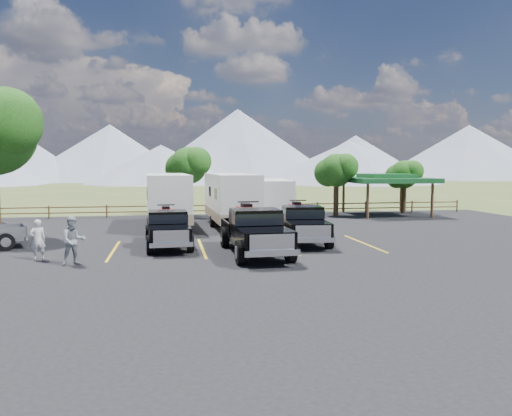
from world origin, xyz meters
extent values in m
plane|color=#415222|center=(0.00, 0.00, 0.00)|extent=(320.00, 320.00, 0.00)
cube|color=black|center=(0.00, 3.00, 0.02)|extent=(44.00, 34.00, 0.04)
cube|color=gold|center=(-6.00, 4.00, 0.04)|extent=(0.12, 5.50, 0.01)
cube|color=gold|center=(-2.00, 4.00, 0.04)|extent=(0.12, 5.50, 0.01)
cube|color=gold|center=(2.00, 4.00, 0.04)|extent=(0.12, 5.50, 0.01)
cube|color=gold|center=(6.00, 4.00, 0.04)|extent=(0.12, 5.50, 0.01)
sphere|color=#1C4411|center=(-11.54, 8.20, 6.08)|extent=(3.52, 3.52, 3.52)
cylinder|color=#332513|center=(9.00, 17.00, 1.40)|extent=(0.39, 0.39, 2.80)
sphere|color=#1C4411|center=(9.00, 17.00, 3.50)|extent=(2.52, 2.52, 2.52)
sphere|color=#1C4411|center=(9.54, 16.55, 3.77)|extent=(1.98, 1.98, 1.98)
sphere|color=#1C4411|center=(8.50, 17.40, 3.32)|extent=(2.16, 2.16, 2.16)
cylinder|color=#332513|center=(15.00, 18.00, 1.26)|extent=(0.38, 0.38, 2.52)
sphere|color=#1C4411|center=(15.00, 18.00, 3.15)|extent=(2.24, 2.24, 2.24)
sphere|color=#1C4411|center=(15.48, 17.60, 3.39)|extent=(1.76, 1.76, 1.76)
sphere|color=#1C4411|center=(14.55, 18.35, 2.99)|extent=(1.92, 1.92, 1.92)
cylinder|color=#332513|center=(-2.00, 19.00, 1.54)|extent=(0.41, 0.41, 3.08)
sphere|color=#1C4411|center=(-2.00, 19.00, 3.85)|extent=(2.80, 2.80, 2.80)
sphere|color=#1C4411|center=(-1.40, 18.50, 4.15)|extent=(2.20, 2.20, 2.20)
sphere|color=#1C4411|center=(-2.56, 19.44, 3.65)|extent=(2.40, 2.40, 2.40)
cylinder|color=brown|center=(-12.00, 18.50, 0.50)|extent=(0.12, 0.12, 1.00)
cylinder|color=brown|center=(-8.00, 18.50, 0.50)|extent=(0.12, 0.12, 1.00)
cylinder|color=brown|center=(-4.00, 18.50, 0.50)|extent=(0.12, 0.12, 1.00)
cylinder|color=brown|center=(0.00, 18.50, 0.50)|extent=(0.12, 0.12, 1.00)
cylinder|color=brown|center=(4.00, 18.50, 0.50)|extent=(0.12, 0.12, 1.00)
cylinder|color=brown|center=(8.00, 18.50, 0.50)|extent=(0.12, 0.12, 1.00)
cylinder|color=brown|center=(12.00, 18.50, 0.50)|extent=(0.12, 0.12, 1.00)
cylinder|color=brown|center=(16.00, 18.50, 0.50)|extent=(0.12, 0.12, 1.00)
cylinder|color=brown|center=(20.00, 18.50, 0.50)|extent=(0.12, 0.12, 1.00)
cube|color=brown|center=(2.00, 18.50, 0.45)|extent=(36.00, 0.06, 0.08)
cube|color=brown|center=(2.00, 18.50, 0.85)|extent=(36.00, 0.06, 0.08)
cylinder|color=brown|center=(10.50, 14.50, 1.30)|extent=(0.20, 0.20, 2.60)
cylinder|color=brown|center=(10.50, 19.50, 1.30)|extent=(0.20, 0.20, 2.60)
cylinder|color=brown|center=(15.50, 14.50, 1.30)|extent=(0.20, 0.20, 2.60)
cylinder|color=brown|center=(15.50, 19.50, 1.30)|extent=(0.20, 0.20, 2.60)
cube|color=#175325|center=(13.00, 17.00, 2.75)|extent=(6.20, 6.20, 0.35)
cube|color=#175325|center=(13.00, 17.00, 3.05)|extent=(3.50, 3.50, 0.35)
cone|color=gray|center=(-18.00, 112.00, 7.00)|extent=(44.00, 44.00, 14.00)
cone|color=gray|center=(14.00, 108.00, 9.00)|extent=(52.00, 52.00, 18.00)
cone|color=gray|center=(48.00, 114.00, 6.00)|extent=(40.00, 40.00, 12.00)
cone|color=gray|center=(80.00, 110.00, 7.50)|extent=(50.00, 50.00, 15.00)
cone|color=gray|center=(-5.00, 87.00, 4.00)|extent=(32.00, 32.00, 8.00)
cone|color=gray|center=(35.00, 84.00, 4.50)|extent=(40.00, 40.00, 9.00)
cube|color=black|center=(-3.57, 4.70, 0.63)|extent=(2.01, 5.41, 0.34)
cube|color=black|center=(-3.47, 2.91, 0.97)|extent=(1.88, 1.78, 0.47)
cube|color=black|center=(-3.56, 4.59, 1.30)|extent=(1.83, 1.55, 0.93)
cube|color=black|center=(-3.56, 4.59, 1.44)|extent=(1.87, 1.61, 0.42)
cube|color=black|center=(-3.66, 6.38, 0.88)|extent=(1.91, 2.34, 0.51)
cube|color=silver|center=(-3.41, 1.96, 0.93)|extent=(1.50, 0.16, 0.51)
cube|color=silver|center=(-3.41, 1.90, 0.57)|extent=(1.84, 0.27, 0.21)
cube|color=silver|center=(-3.72, 7.49, 0.57)|extent=(1.84, 0.25, 0.21)
cylinder|color=black|center=(-4.34, 2.80, 0.46)|extent=(0.33, 0.85, 0.84)
cylinder|color=black|center=(-2.59, 2.90, 0.46)|extent=(0.33, 0.85, 0.84)
cylinder|color=black|center=(-4.54, 6.50, 0.46)|extent=(0.33, 0.85, 0.84)
cylinder|color=black|center=(-2.79, 6.59, 0.46)|extent=(0.33, 0.85, 0.84)
cube|color=maroon|center=(-3.66, 6.38, 1.52)|extent=(0.72, 1.25, 0.33)
cube|color=black|center=(-3.66, 6.38, 1.75)|extent=(0.41, 0.72, 0.17)
cube|color=maroon|center=(-3.63, 5.86, 1.61)|extent=(0.76, 0.37, 0.21)
cylinder|color=black|center=(-3.64, 5.96, 1.94)|extent=(0.84, 0.10, 0.06)
cylinder|color=black|center=(-4.05, 5.84, 1.33)|extent=(0.27, 0.54, 0.52)
cylinder|color=black|center=(-3.21, 5.89, 1.33)|extent=(0.27, 0.54, 0.52)
cylinder|color=black|center=(-4.11, 6.87, 1.33)|extent=(0.27, 0.54, 0.52)
cylinder|color=black|center=(-3.27, 6.91, 1.33)|extent=(0.27, 0.54, 0.52)
cube|color=black|center=(0.17, 2.03, 0.72)|extent=(2.19, 6.19, 0.39)
cube|color=black|center=(0.24, -0.03, 1.11)|extent=(2.13, 2.00, 0.54)
cube|color=black|center=(0.17, 1.90, 1.49)|extent=(2.08, 1.75, 1.07)
cube|color=black|center=(0.17, 1.90, 1.65)|extent=(2.12, 1.81, 0.48)
cube|color=black|center=(0.10, 3.97, 1.01)|extent=(2.15, 2.65, 0.59)
cube|color=silver|center=(0.28, -1.12, 1.06)|extent=(1.72, 0.15, 0.59)
cube|color=silver|center=(0.28, -1.19, 0.65)|extent=(2.11, 0.27, 0.24)
cube|color=silver|center=(0.06, 5.25, 0.65)|extent=(2.11, 0.24, 0.24)
cylinder|color=black|center=(-0.77, -0.13, 0.52)|extent=(0.36, 0.98, 0.97)
cylinder|color=black|center=(1.25, -0.06, 0.52)|extent=(0.36, 0.98, 0.97)
cylinder|color=black|center=(-0.92, 4.12, 0.52)|extent=(0.36, 0.98, 0.97)
cylinder|color=black|center=(1.10, 4.19, 0.52)|extent=(0.36, 0.98, 0.97)
cube|color=maroon|center=(0.10, 3.97, 1.74)|extent=(0.80, 1.42, 0.38)
cube|color=black|center=(0.10, 3.97, 2.01)|extent=(0.46, 0.82, 0.19)
cube|color=maroon|center=(0.12, 3.38, 1.85)|extent=(0.87, 0.41, 0.24)
cylinder|color=black|center=(0.12, 3.48, 2.22)|extent=(0.97, 0.10, 0.06)
cylinder|color=black|center=(-0.36, 3.36, 1.52)|extent=(0.30, 0.61, 0.60)
cylinder|color=black|center=(0.60, 3.39, 1.52)|extent=(0.30, 0.61, 0.60)
cylinder|color=black|center=(-0.40, 4.54, 1.52)|extent=(0.30, 0.61, 0.60)
cylinder|color=black|center=(0.56, 4.57, 1.52)|extent=(0.30, 0.61, 0.60)
cube|color=black|center=(3.07, 4.90, 0.67)|extent=(2.36, 5.81, 0.36)
cube|color=black|center=(2.88, 3.01, 1.03)|extent=(2.07, 1.96, 0.50)
cube|color=black|center=(3.06, 4.79, 1.38)|extent=(2.01, 1.72, 0.99)
cube|color=black|center=(3.06, 4.79, 1.53)|extent=(2.05, 1.78, 0.45)
cube|color=black|center=(3.24, 6.68, 0.94)|extent=(2.13, 2.55, 0.55)
cube|color=silver|center=(2.79, 2.00, 0.98)|extent=(1.59, 0.23, 0.55)
cube|color=silver|center=(2.78, 1.94, 0.61)|extent=(1.95, 0.36, 0.22)
cube|color=silver|center=(3.35, 7.87, 0.61)|extent=(1.95, 0.34, 0.22)
cylinder|color=black|center=(1.95, 3.04, 0.49)|extent=(0.38, 0.92, 0.89)
cylinder|color=black|center=(3.81, 2.86, 0.49)|extent=(0.38, 0.92, 0.89)
cylinder|color=black|center=(2.33, 6.95, 0.49)|extent=(0.38, 0.92, 0.89)
cylinder|color=black|center=(4.18, 6.77, 0.49)|extent=(0.38, 0.92, 0.89)
cube|color=maroon|center=(3.24, 6.68, 1.61)|extent=(0.82, 1.35, 0.35)
cube|color=black|center=(3.24, 6.68, 1.86)|extent=(0.47, 0.78, 0.18)
cube|color=maroon|center=(3.19, 6.14, 1.71)|extent=(0.82, 0.42, 0.22)
cylinder|color=black|center=(3.20, 6.24, 2.06)|extent=(0.90, 0.14, 0.06)
cylinder|color=black|center=(2.74, 6.18, 1.41)|extent=(0.31, 0.58, 0.56)
cylinder|color=black|center=(3.63, 6.10, 1.41)|extent=(0.31, 0.58, 0.56)
cylinder|color=black|center=(2.85, 7.27, 1.41)|extent=(0.31, 0.58, 0.56)
cylinder|color=black|center=(3.74, 7.18, 1.41)|extent=(0.31, 0.58, 0.56)
cube|color=silver|center=(-3.57, 11.95, 1.97)|extent=(2.80, 7.72, 2.74)
cube|color=gray|center=(-3.57, 11.95, 0.90)|extent=(2.82, 7.76, 0.61)
cube|color=black|center=(-4.71, 9.99, 2.24)|extent=(0.06, 0.91, 0.61)
cube|color=black|center=(-2.25, 10.11, 2.24)|extent=(0.06, 0.91, 0.61)
cylinder|color=black|center=(-4.73, 12.20, 0.40)|extent=(0.29, 0.72, 0.71)
cylinder|color=black|center=(-2.44, 12.31, 0.40)|extent=(0.29, 0.72, 0.71)
cube|color=black|center=(-3.35, 7.24, 0.55)|extent=(0.21, 1.83, 0.10)
cube|color=silver|center=(0.31, 11.50, 1.98)|extent=(2.73, 7.73, 2.75)
cube|color=gray|center=(0.31, 11.50, 0.91)|extent=(2.76, 7.77, 0.61)
cube|color=black|center=(-0.85, 9.54, 2.25)|extent=(0.05, 0.92, 0.61)
cube|color=black|center=(1.62, 9.64, 2.25)|extent=(0.05, 0.92, 0.61)
cylinder|color=black|center=(-0.85, 11.76, 0.40)|extent=(0.28, 0.72, 0.71)
cylinder|color=black|center=(1.45, 11.85, 0.40)|extent=(0.28, 0.72, 0.71)
cube|color=black|center=(0.49, 6.76, 0.55)|extent=(0.19, 1.84, 0.10)
cube|color=silver|center=(3.10, 12.79, 1.75)|extent=(2.77, 6.90, 2.42)
cube|color=gray|center=(3.10, 12.79, 0.80)|extent=(2.80, 6.94, 0.54)
cube|color=black|center=(1.86, 11.22, 1.99)|extent=(0.09, 0.81, 0.54)
cube|color=black|center=(4.03, 11.01, 1.99)|extent=(0.09, 0.81, 0.54)
cylinder|color=black|center=(2.12, 13.15, 0.35)|extent=(0.28, 0.65, 0.63)
cylinder|color=black|center=(4.14, 12.96, 0.35)|extent=(0.28, 0.65, 0.63)
cube|color=black|center=(2.71, 8.64, 0.49)|extent=(0.26, 1.62, 0.09)
cube|color=gray|center=(-11.24, 5.57, 0.84)|extent=(2.57, 2.32, 0.49)
cube|color=silver|center=(-10.25, 5.93, 0.54)|extent=(0.73, 1.67, 0.19)
cylinder|color=black|center=(-11.38, 6.40, 0.44)|extent=(0.84, 0.52, 0.79)
cylinder|color=black|center=(-10.81, 4.84, 0.44)|extent=(0.84, 0.52, 0.79)
imported|color=silver|center=(-8.80, 2.29, 0.87)|extent=(0.71, 0.60, 1.67)
imported|color=gray|center=(-7.16, 0.93, 0.99)|extent=(1.12, 1.01, 1.90)
camera|label=1|loc=(-3.47, -19.12, 3.94)|focal=35.00mm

